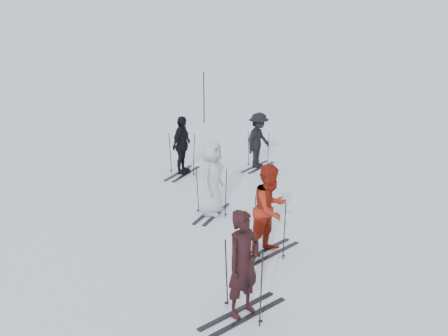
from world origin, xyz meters
name	(u,v)px	position (x,y,z in m)	size (l,w,h in m)	color
ground	(211,218)	(0.00, 0.00, 0.00)	(120.00, 120.00, 0.00)	silver
skier_near_dark	(243,265)	(1.98, -4.02, 0.91)	(0.67, 0.44, 1.83)	black
skier_red	(270,210)	(1.82, -1.49, 0.95)	(0.92, 0.72, 1.89)	maroon
skier_grey	(211,178)	(-0.08, 0.27, 0.93)	(0.91, 0.59, 1.86)	#B5BABF
skier_uphill_left	(182,146)	(-2.09, 3.26, 0.88)	(1.04, 0.43, 1.77)	black
skier_uphill_far	(258,141)	(-0.06, 4.68, 0.87)	(1.13, 0.65, 1.74)	black
skis_near_dark	(243,279)	(1.98, -4.02, 0.65)	(0.95, 1.80, 1.31)	black
skis_red	(270,226)	(1.82, -1.49, 0.61)	(0.89, 1.68, 1.22)	black
skis_grey	(212,191)	(-0.08, 0.27, 0.62)	(0.89, 1.69, 1.23)	black
skis_uphill_left	(182,153)	(-2.09, 3.26, 0.66)	(0.96, 1.81, 1.32)	black
skis_uphill_far	(258,149)	(-0.06, 4.68, 0.59)	(0.86, 1.62, 1.18)	black
piste_marker	(204,98)	(-4.16, 10.86, 1.11)	(0.05, 0.05, 2.21)	black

